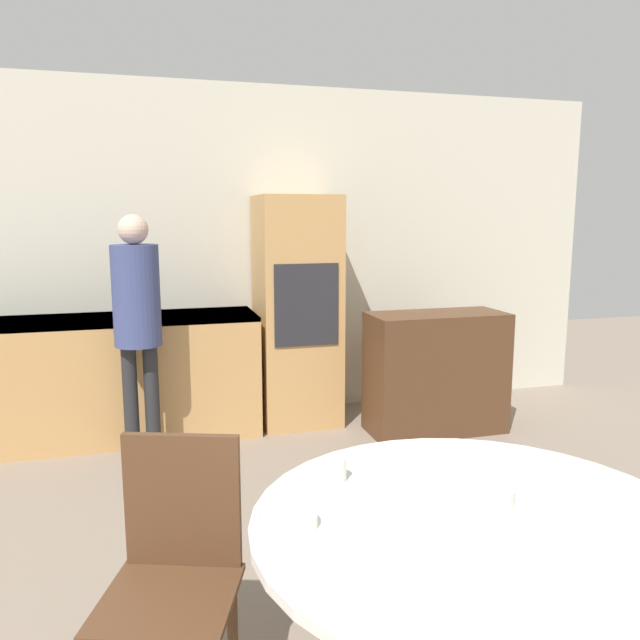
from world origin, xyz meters
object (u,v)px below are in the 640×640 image
Objects in this scene: dining_table at (476,583)px; chair_far_left at (176,565)px; person_standing at (137,310)px; cup at (335,469)px; bowl_near at (491,495)px; sideboard at (436,373)px; bowl_centre at (289,519)px; oven_unit at (297,311)px.

dining_table is 0.92m from chair_far_left.
person_standing is 2.37m from cup.
chair_far_left reaches higher than bowl_near.
cup is at bearing 130.50° from dining_table.
person_standing is at bearing 112.29° from chair_far_left.
chair_far_left is (-2.01, -2.23, 0.07)m from sideboard.
sideboard is 3.06m from bowl_centre.
sideboard is at bearing 56.51° from cup.
oven_unit is 1.91× the size of chair_far_left.
cup is (0.62, -2.27, -0.22)m from person_standing.
oven_unit is at bearing 85.59° from dining_table.
oven_unit reaches higher than cup.
chair_far_left is at bearing 154.75° from dining_table.
person_standing is (-0.93, 2.64, 0.45)m from dining_table.
person_standing is at bearing 111.85° from bowl_near.
person_standing is at bearing 179.59° from sideboard.
bowl_near is at bearing -92.85° from oven_unit.
chair_far_left is at bearing 177.37° from cup.
bowl_centre is at bearing 168.08° from dining_table.
chair_far_left reaches higher than dining_table.
sideboard is (0.94, -0.51, -0.43)m from oven_unit.
person_standing is at bearing 99.04° from bowl_centre.
sideboard is 2.19m from person_standing.
oven_unit reaches higher than bowl_near.
chair_far_left reaches higher than bowl_centre.
person_standing is (-0.10, 2.25, 0.49)m from chair_far_left.
dining_table is 0.54m from cup.
bowl_centre reaches higher than dining_table.
dining_table is at bearing -135.57° from bowl_near.
chair_far_left is at bearing -131.99° from sideboard.
chair_far_left is at bearing -111.38° from oven_unit.
sideboard reaches higher than cup.
chair_far_left is at bearing 137.07° from bowl_centre.
dining_table is 0.58m from bowl_centre.
oven_unit is at bearing 151.40° from sideboard.
bowl_centre is (0.30, -0.28, 0.25)m from chair_far_left.
oven_unit is 2.97m from chair_far_left.
cup is 0.49m from bowl_near.
sideboard is at bearing 67.73° from chair_far_left.
oven_unit is at bearing 87.15° from bowl_near.
sideboard is 0.63× the size of person_standing.
bowl_centre is at bearing -23.21° from chair_far_left.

